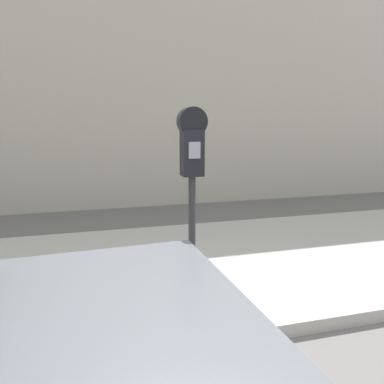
# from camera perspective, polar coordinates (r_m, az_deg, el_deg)

# --- Properties ---
(sidewalk) EXTENTS (24.00, 2.80, 0.11)m
(sidewalk) POSITION_cam_1_polar(r_m,az_deg,el_deg) (3.99, -8.21, -11.97)
(sidewalk) COLOR #BCB7AD
(sidewalk) RESTS_ON ground_plane
(building_facade) EXTENTS (24.00, 0.30, 5.42)m
(building_facade) POSITION_cam_1_polar(r_m,az_deg,el_deg) (7.04, -12.44, 19.81)
(building_facade) COLOR beige
(building_facade) RESTS_ON ground_plane
(parking_meter) EXTENTS (0.20, 0.13, 1.58)m
(parking_meter) POSITION_cam_1_polar(r_m,az_deg,el_deg) (2.66, 0.00, 4.00)
(parking_meter) COLOR #2D2D30
(parking_meter) RESTS_ON sidewalk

